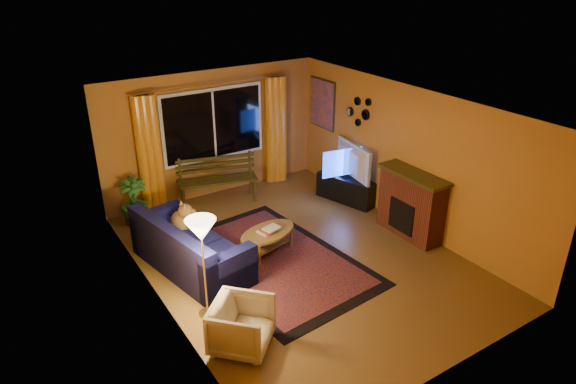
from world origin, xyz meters
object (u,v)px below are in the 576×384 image
coffee_table (268,242)px  tv_console (347,189)px  sofa (191,244)px  armchair (242,324)px  bench (218,191)px  floor_lamp (204,269)px

coffee_table → tv_console: bearing=19.7°
sofa → tv_console: 3.58m
armchair → coffee_table: size_ratio=0.67×
bench → tv_console: (2.15, -1.33, 0.02)m
bench → sofa: 2.38m
armchair → coffee_table: bearing=7.4°
sofa → armchair: sofa is taller
sofa → tv_console: (3.53, 0.59, -0.17)m
armchair → coffee_table: 2.26m
coffee_table → tv_console: 2.45m
tv_console → sofa: bearing=173.3°
bench → floor_lamp: bearing=-102.3°
armchair → bench: bearing=24.5°
bench → tv_console: size_ratio=1.26×
armchair → floor_lamp: (-0.10, 0.82, 0.37)m
sofa → coffee_table: (1.23, -0.23, -0.23)m
bench → sofa: size_ratio=0.73×
coffee_table → tv_console: size_ratio=0.87×
armchair → tv_console: armchair is taller
bench → coffee_table: size_ratio=1.45×
bench → tv_console: bearing=-15.7°
floor_lamp → tv_console: floor_lamp is taller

